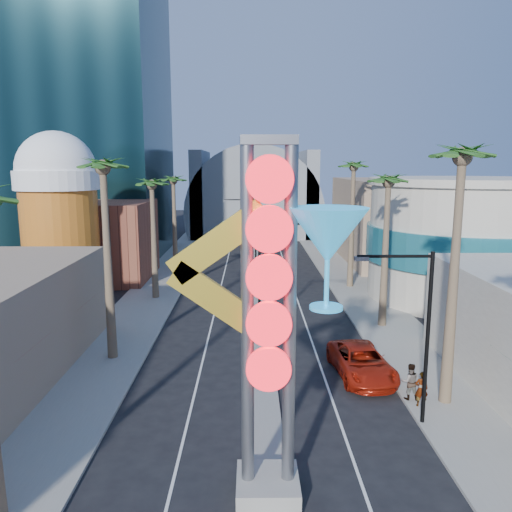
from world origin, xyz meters
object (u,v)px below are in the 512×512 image
at_px(red_pickup, 361,362).
at_px(pedestrian_b, 410,381).
at_px(pedestrian_a, 422,389).
at_px(neon_sign, 293,299).

distance_m(red_pickup, pedestrian_b, 3.51).
relative_size(red_pickup, pedestrian_a, 3.43).
relative_size(red_pickup, pedestrian_b, 3.25).
bearing_deg(neon_sign, red_pickup, 65.31).
xyz_separation_m(neon_sign, pedestrian_b, (6.48, 7.30, -6.23)).
height_order(neon_sign, pedestrian_a, neon_sign).
bearing_deg(red_pickup, neon_sign, -119.76).
bearing_deg(red_pickup, pedestrian_b, -65.42).
distance_m(pedestrian_a, pedestrian_b, 0.82).
xyz_separation_m(neon_sign, pedestrian_a, (6.81, 6.55, -6.28)).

